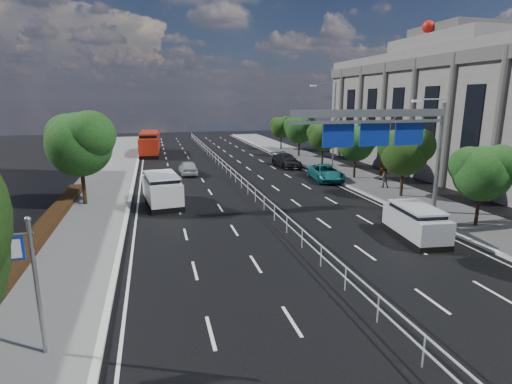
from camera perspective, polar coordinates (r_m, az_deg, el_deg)
name	(u,v)px	position (r m, az deg, el deg)	size (l,w,h in m)	color
ground	(365,311)	(15.52, 15.32, -16.03)	(160.00, 160.00, 0.00)	black
sidewalk_near	(9,360)	(14.48, -31.85, -19.68)	(5.00, 140.00, 0.14)	slate
kerb_near	(100,347)	(13.92, -21.39, -19.88)	(0.25, 140.00, 0.15)	silver
median_fence	(237,178)	(35.54, -2.69, 1.99)	(0.05, 85.00, 1.02)	silver
toilet_sign	(16,266)	(13.07, -31.09, -9.01)	(1.62, 0.18, 4.34)	gray
overhead_gantry	(387,130)	(25.77, 18.20, 8.47)	(10.24, 0.38, 7.45)	gray
streetlight_far	(331,121)	(41.59, 10.73, 9.93)	(2.78, 2.40, 9.00)	gray
civic_hall	(472,111)	(45.60, 28.51, 10.19)	(14.40, 36.00, 14.35)	slate
near_tree_back	(80,141)	(30.13, -23.85, 6.70)	(4.84, 4.51, 6.69)	black
far_tree_c	(484,170)	(26.41, 29.74, 2.70)	(3.52, 3.28, 4.94)	black
far_tree_d	(405,150)	(32.11, 20.57, 5.67)	(3.85, 3.59, 5.34)	black
far_tree_e	(357,141)	(38.47, 14.18, 7.03)	(3.63, 3.38, 5.13)	black
far_tree_f	(324,135)	(45.17, 9.63, 8.04)	(3.52, 3.28, 5.02)	black
far_tree_g	(300,128)	(52.07, 6.27, 9.11)	(3.96, 3.69, 5.45)	black
far_tree_h	(282,126)	(59.16, 3.67, 9.33)	(3.41, 3.18, 4.91)	black
white_minivan	(162,190)	(29.28, -13.28, 0.33)	(2.83, 5.37, 2.23)	black
red_bus	(150,143)	(56.35, -14.91, 6.84)	(2.91, 10.29, 3.04)	black
near_car_silver	(188,168)	(40.52, -9.70, 3.45)	(1.63, 4.05, 1.38)	#AEB1B5
near_car_dark	(151,144)	(61.24, -14.83, 6.58)	(1.68, 4.81, 1.59)	black
silver_minivan	(416,223)	(23.37, 21.87, -4.08)	(2.33, 4.53, 1.81)	black
parked_car_teal	(326,173)	(37.58, 9.96, 2.73)	(2.39, 5.19, 1.44)	#176667
parked_car_dark	(286,160)	(44.49, 4.34, 4.51)	(2.03, 4.99, 1.45)	black
pedestrian_a	(381,170)	(38.26, 17.45, 2.97)	(0.65, 0.43, 1.78)	gray
pedestrian_b	(384,178)	(35.15, 17.85, 1.94)	(0.79, 0.62, 1.62)	gray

